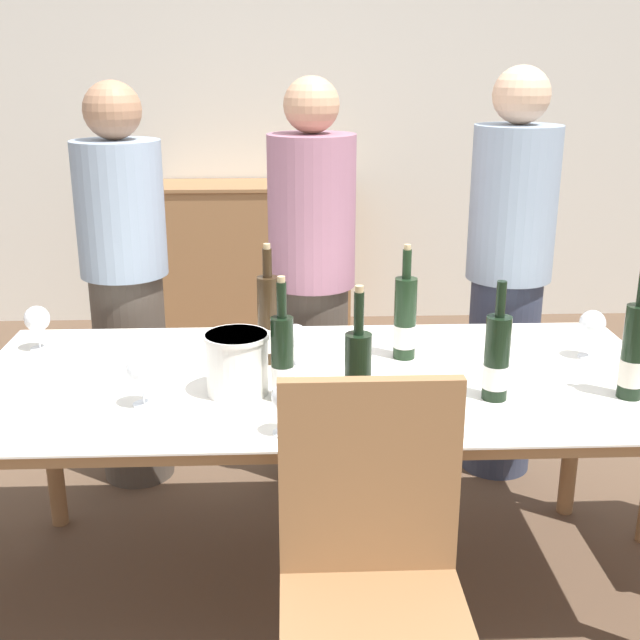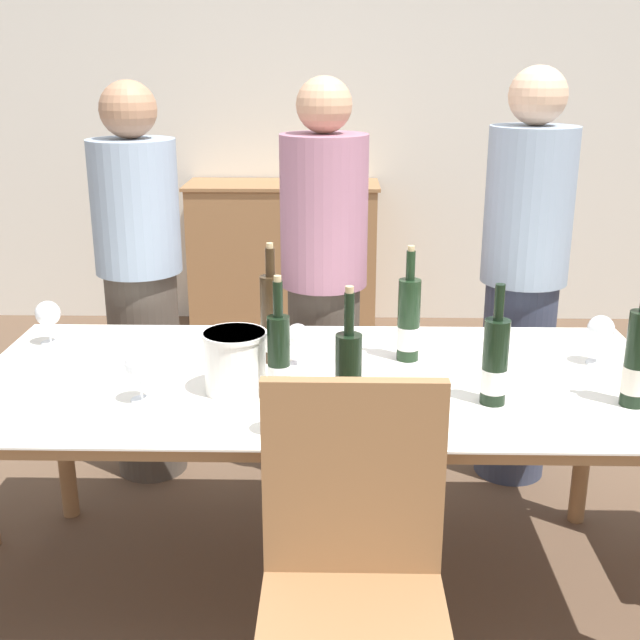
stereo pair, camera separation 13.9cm
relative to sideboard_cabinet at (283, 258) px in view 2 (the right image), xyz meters
name	(u,v)px [view 2 (the right image)]	position (x,y,z in m)	size (l,w,h in m)	color
ground_plane	(320,580)	(0.28, -2.60, -0.46)	(12.00, 12.00, 0.00)	brown
back_wall	(329,99)	(0.28, 0.29, 0.94)	(8.00, 0.10, 2.80)	silver
sideboard_cabinet	(283,258)	(0.00, 0.00, 0.00)	(1.16, 0.46, 0.93)	#996B42
dining_table	(320,395)	(0.28, -2.60, 0.20)	(2.08, 0.96, 0.72)	#996B42
ice_bucket	(235,360)	(0.04, -2.71, 0.36)	(0.19, 0.19, 0.18)	white
wine_bottle_1	(495,363)	(0.76, -2.78, 0.38)	(0.07, 0.07, 0.34)	black
wine_bottle_2	(409,321)	(0.56, -2.44, 0.39)	(0.07, 0.07, 0.37)	black
wine_bottle_3	(348,387)	(0.36, -2.98, 0.39)	(0.07, 0.07, 0.39)	black
wine_bottle_4	(637,361)	(1.15, -2.79, 0.39)	(0.07, 0.07, 0.37)	black
wine_bottle_5	(279,358)	(0.17, -2.76, 0.38)	(0.06, 0.06, 0.36)	black
wine_bottle_6	(271,320)	(0.12, -2.47, 0.40)	(0.07, 0.07, 0.38)	#332314
wine_glass_0	(48,314)	(-0.63, -2.32, 0.36)	(0.08, 0.08, 0.15)	white
wine_glass_1	(140,367)	(-0.22, -2.79, 0.36)	(0.09, 0.09, 0.15)	white
wine_glass_2	(298,338)	(0.21, -2.51, 0.36)	(0.07, 0.07, 0.14)	white
wine_glass_3	(601,330)	(1.15, -2.47, 0.37)	(0.08, 0.08, 0.16)	white
wine_glass_4	(277,398)	(0.18, -2.98, 0.36)	(0.08, 0.08, 0.14)	white
chair_near_front	(353,568)	(0.37, -3.31, 0.09)	(0.42, 0.42, 0.96)	#996B42
person_host	(141,288)	(-0.44, -1.84, 0.32)	(0.33, 0.33, 1.57)	#51473D
person_guest_left	(324,289)	(0.28, -1.87, 0.33)	(0.33, 0.33, 1.58)	#51473D
person_guest_right	(523,283)	(1.05, -1.83, 0.35)	(0.33, 0.33, 1.62)	#383F56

